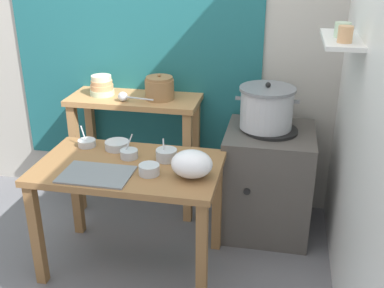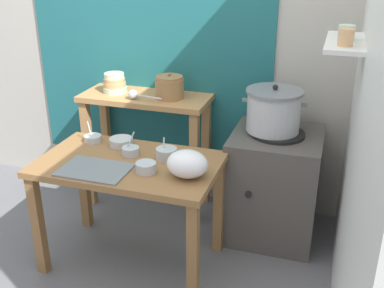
% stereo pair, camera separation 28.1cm
% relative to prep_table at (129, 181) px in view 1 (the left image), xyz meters
% --- Properties ---
extents(ground_plane, '(9.00, 9.00, 0.00)m').
position_rel_prep_table_xyz_m(ground_plane, '(-0.09, -0.10, -0.61)').
color(ground_plane, slate).
extents(wall_back, '(4.40, 0.12, 2.60)m').
position_rel_prep_table_xyz_m(wall_back, '(-0.00, 1.00, 0.69)').
color(wall_back, '#B2ADA3').
rests_on(wall_back, ground).
extents(wall_right, '(0.30, 3.20, 2.60)m').
position_rel_prep_table_xyz_m(wall_right, '(1.31, 0.10, 0.69)').
color(wall_right, white).
rests_on(wall_right, ground).
extents(prep_table, '(1.10, 0.66, 0.72)m').
position_rel_prep_table_xyz_m(prep_table, '(0.00, 0.00, 0.00)').
color(prep_table, olive).
rests_on(prep_table, ground).
extents(back_shelf_table, '(0.96, 0.40, 0.90)m').
position_rel_prep_table_xyz_m(back_shelf_table, '(-0.19, 0.73, 0.07)').
color(back_shelf_table, '#B27F4C').
rests_on(back_shelf_table, ground).
extents(stove_block, '(0.60, 0.61, 0.78)m').
position_rel_prep_table_xyz_m(stove_block, '(0.81, 0.60, -0.23)').
color(stove_block, '#4C4742').
rests_on(stove_block, ground).
extents(steamer_pot, '(0.42, 0.38, 0.32)m').
position_rel_prep_table_xyz_m(steamer_pot, '(0.77, 0.62, 0.31)').
color(steamer_pot, '#B7BABF').
rests_on(steamer_pot, stove_block).
extents(clay_pot, '(0.21, 0.21, 0.19)m').
position_rel_prep_table_xyz_m(clay_pot, '(0.00, 0.73, 0.37)').
color(clay_pot, olive).
rests_on(clay_pot, back_shelf_table).
extents(bowl_stack_enamel, '(0.18, 0.18, 0.15)m').
position_rel_prep_table_xyz_m(bowl_stack_enamel, '(-0.44, 0.74, 0.36)').
color(bowl_stack_enamel, '#B7D1AD').
rests_on(bowl_stack_enamel, back_shelf_table).
extents(ladle, '(0.27, 0.08, 0.07)m').
position_rel_prep_table_xyz_m(ladle, '(-0.23, 0.62, 0.33)').
color(ladle, '#B7BABF').
rests_on(ladle, back_shelf_table).
extents(serving_tray, '(0.40, 0.28, 0.01)m').
position_rel_prep_table_xyz_m(serving_tray, '(-0.13, -0.17, 0.12)').
color(serving_tray, slate).
rests_on(serving_tray, prep_table).
extents(plastic_bag, '(0.24, 0.20, 0.16)m').
position_rel_prep_table_xyz_m(plastic_bag, '(0.40, -0.08, 0.19)').
color(plastic_bag, white).
rests_on(plastic_bag, prep_table).
extents(prep_bowl_0, '(0.15, 0.15, 0.05)m').
position_rel_prep_table_xyz_m(prep_bowl_0, '(-0.14, 0.21, 0.14)').
color(prep_bowl_0, '#B7BABF').
rests_on(prep_bowl_0, prep_table).
extents(prep_bowl_1, '(0.11, 0.11, 0.14)m').
position_rel_prep_table_xyz_m(prep_bowl_1, '(-0.35, 0.21, 0.14)').
color(prep_bowl_1, '#B7BABF').
rests_on(prep_bowl_1, prep_table).
extents(prep_bowl_2, '(0.13, 0.13, 0.13)m').
position_rel_prep_table_xyz_m(prep_bowl_2, '(0.21, 0.11, 0.15)').
color(prep_bowl_2, '#B7BABF').
rests_on(prep_bowl_2, prep_table).
extents(prep_bowl_3, '(0.11, 0.11, 0.15)m').
position_rel_prep_table_xyz_m(prep_bowl_3, '(-0.03, 0.09, 0.14)').
color(prep_bowl_3, '#B7BABF').
rests_on(prep_bowl_3, prep_table).
extents(prep_bowl_4, '(0.12, 0.12, 0.06)m').
position_rel_prep_table_xyz_m(prep_bowl_4, '(0.16, -0.10, 0.14)').
color(prep_bowl_4, '#B7BABF').
rests_on(prep_bowl_4, prep_table).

